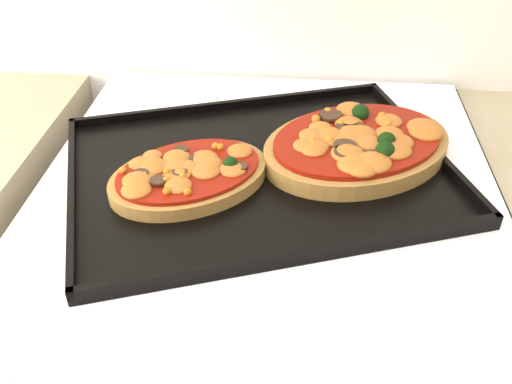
# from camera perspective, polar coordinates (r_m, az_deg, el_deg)

# --- Properties ---
(baking_tray) EXTENTS (0.57, 0.49, 0.02)m
(baking_tray) POSITION_cam_1_polar(r_m,az_deg,el_deg) (0.74, 0.34, 2.43)
(baking_tray) COLOR black
(baking_tray) RESTS_ON stove
(pizza_left) EXTENTS (0.25, 0.23, 0.03)m
(pizza_left) POSITION_cam_1_polar(r_m,az_deg,el_deg) (0.71, -6.72, 1.83)
(pizza_left) COLOR #A8723A
(pizza_left) RESTS_ON baking_tray
(pizza_right) EXTENTS (0.32, 0.30, 0.04)m
(pizza_right) POSITION_cam_1_polar(r_m,az_deg,el_deg) (0.77, 10.08, 4.80)
(pizza_right) COLOR #A8723A
(pizza_right) RESTS_ON baking_tray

